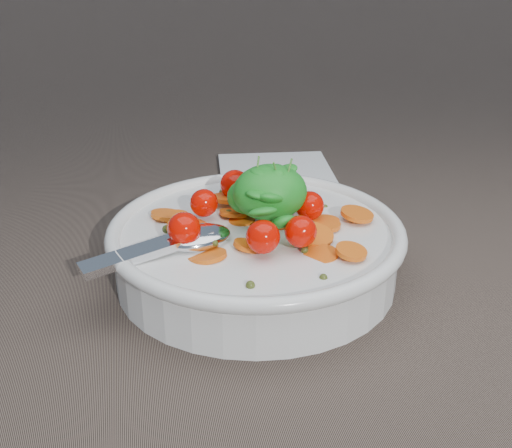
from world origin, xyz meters
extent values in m
plane|color=brown|center=(0.00, 0.00, 0.00)|extent=(6.00, 6.00, 0.00)
cylinder|color=white|center=(0.01, -0.01, 0.02)|extent=(0.24, 0.24, 0.05)
torus|color=white|center=(0.01, -0.01, 0.05)|extent=(0.26, 0.26, 0.01)
cylinder|color=white|center=(0.01, -0.01, 0.00)|extent=(0.12, 0.12, 0.01)
cylinder|color=brown|center=(0.01, -0.01, 0.02)|extent=(0.22, 0.22, 0.04)
cylinder|color=#DB5F12|center=(-0.06, 0.02, 0.05)|extent=(0.03, 0.03, 0.01)
cylinder|color=#DB5F12|center=(0.05, -0.04, 0.05)|extent=(0.04, 0.04, 0.01)
cylinder|color=#DB5F12|center=(-0.05, -0.01, 0.05)|extent=(0.04, 0.04, 0.01)
cylinder|color=#DB5F12|center=(0.06, 0.03, 0.05)|extent=(0.04, 0.04, 0.01)
cylinder|color=#DB5F12|center=(0.00, 0.04, 0.05)|extent=(0.04, 0.04, 0.01)
cylinder|color=#DB5F12|center=(0.05, -0.07, 0.05)|extent=(0.03, 0.03, 0.01)
cylinder|color=#DB5F12|center=(0.10, -0.01, 0.05)|extent=(0.04, 0.04, 0.01)
cylinder|color=#DB5F12|center=(0.00, 0.02, 0.05)|extent=(0.04, 0.04, 0.01)
cylinder|color=#DB5F12|center=(0.03, 0.02, 0.05)|extent=(0.03, 0.03, 0.01)
cylinder|color=#DB5F12|center=(0.03, 0.03, 0.05)|extent=(0.03, 0.03, 0.01)
cylinder|color=#DB5F12|center=(0.00, -0.05, 0.05)|extent=(0.03, 0.03, 0.01)
cylinder|color=#DB5F12|center=(-0.04, -0.05, 0.05)|extent=(0.04, 0.04, 0.01)
cylinder|color=#DB5F12|center=(0.07, -0.02, 0.05)|extent=(0.04, 0.04, 0.01)
cylinder|color=#DB5F12|center=(-0.06, 0.03, 0.05)|extent=(0.04, 0.04, 0.01)
cylinder|color=#DB5F12|center=(0.03, 0.00, 0.05)|extent=(0.04, 0.04, 0.01)
cylinder|color=#DB5F12|center=(-0.05, 0.00, 0.05)|extent=(0.04, 0.04, 0.01)
cylinder|color=#DB5F12|center=(0.04, -0.05, 0.04)|extent=(0.03, 0.03, 0.01)
cylinder|color=#DB5F12|center=(0.07, -0.08, 0.05)|extent=(0.03, 0.03, 0.01)
cylinder|color=#DB5F12|center=(0.07, -0.01, 0.05)|extent=(0.04, 0.04, 0.01)
cylinder|color=#DB5F12|center=(0.00, 0.01, 0.05)|extent=(0.03, 0.03, 0.01)
cylinder|color=#DB5F12|center=(-0.04, -0.01, 0.05)|extent=(0.03, 0.03, 0.01)
sphere|color=#3E4818|center=(0.04, -0.06, 0.05)|extent=(0.01, 0.01, 0.01)
sphere|color=#3E4818|center=(0.08, -0.08, 0.05)|extent=(0.01, 0.01, 0.01)
sphere|color=#3E4818|center=(0.08, 0.02, 0.05)|extent=(0.01, 0.01, 0.01)
sphere|color=#3E4818|center=(0.04, -0.10, 0.05)|extent=(0.01, 0.01, 0.01)
sphere|color=#3E4818|center=(-0.06, 0.00, 0.05)|extent=(0.01, 0.01, 0.01)
sphere|color=#3E4818|center=(0.05, 0.03, 0.05)|extent=(0.00, 0.00, 0.00)
sphere|color=#3E4818|center=(-0.01, 0.06, 0.05)|extent=(0.01, 0.01, 0.01)
sphere|color=#3E4818|center=(-0.01, 0.02, 0.05)|extent=(0.01, 0.01, 0.01)
sphere|color=#3E4818|center=(0.06, 0.05, 0.05)|extent=(0.01, 0.01, 0.01)
sphere|color=#3E4818|center=(0.03, 0.07, 0.05)|extent=(0.01, 0.01, 0.01)
sphere|color=#3E4818|center=(-0.01, -0.11, 0.05)|extent=(0.01, 0.01, 0.01)
sphere|color=#3E4818|center=(0.03, 0.01, 0.05)|extent=(0.01, 0.01, 0.01)
sphere|color=#3E4818|center=(0.02, 0.04, 0.05)|extent=(0.01, 0.01, 0.01)
sphere|color=#3E4818|center=(0.04, 0.03, 0.05)|extent=(0.01, 0.01, 0.01)
sphere|color=#3E4818|center=(-0.03, -0.05, 0.05)|extent=(0.01, 0.01, 0.01)
sphere|color=#3E4818|center=(-0.07, -0.01, 0.05)|extent=(0.01, 0.01, 0.01)
sphere|color=#3E4818|center=(-0.06, -0.02, 0.05)|extent=(0.01, 0.01, 0.01)
sphere|color=#3E4818|center=(0.05, 0.04, 0.05)|extent=(0.01, 0.01, 0.01)
sphere|color=#3E4818|center=(-0.06, -0.01, 0.05)|extent=(0.01, 0.01, 0.01)
sphere|color=#3E4818|center=(0.02, 0.07, 0.05)|extent=(0.01, 0.01, 0.01)
sphere|color=#CB0A00|center=(0.06, -0.01, 0.06)|extent=(0.03, 0.03, 0.03)
sphere|color=#CB0A00|center=(0.05, 0.03, 0.06)|extent=(0.03, 0.03, 0.03)
sphere|color=#CB0A00|center=(0.00, 0.05, 0.06)|extent=(0.03, 0.03, 0.03)
sphere|color=#CB0A00|center=(-0.03, 0.02, 0.06)|extent=(0.02, 0.02, 0.02)
sphere|color=#CB0A00|center=(-0.05, -0.04, 0.06)|extent=(0.03, 0.03, 0.03)
sphere|color=#CB0A00|center=(0.01, -0.06, 0.06)|extent=(0.03, 0.03, 0.03)
sphere|color=#CB0A00|center=(0.04, -0.06, 0.06)|extent=(0.03, 0.03, 0.03)
ellipsoid|color=#1F8B23|center=(0.02, 0.00, 0.08)|extent=(0.06, 0.06, 0.05)
ellipsoid|color=#1F8B23|center=(0.01, 0.01, 0.07)|extent=(0.04, 0.04, 0.03)
ellipsoid|color=#1F8B23|center=(0.04, -0.01, 0.08)|extent=(0.02, 0.02, 0.02)
ellipsoid|color=#1F8B23|center=(0.04, 0.01, 0.09)|extent=(0.02, 0.02, 0.01)
ellipsoid|color=#1F8B23|center=(0.02, 0.01, 0.09)|extent=(0.02, 0.02, 0.01)
ellipsoid|color=#1F8B23|center=(0.03, -0.05, 0.07)|extent=(0.03, 0.03, 0.02)
ellipsoid|color=#1F8B23|center=(0.04, 0.00, 0.09)|extent=(0.03, 0.03, 0.02)
ellipsoid|color=#1F8B23|center=(0.03, 0.00, 0.08)|extent=(0.02, 0.02, 0.01)
ellipsoid|color=#1F8B23|center=(0.04, 0.00, 0.09)|extent=(0.03, 0.02, 0.02)
ellipsoid|color=#1F8B23|center=(0.01, -0.05, 0.08)|extent=(0.02, 0.02, 0.02)
ellipsoid|color=#1F8B23|center=(0.03, -0.01, 0.08)|extent=(0.02, 0.03, 0.02)
ellipsoid|color=#1F8B23|center=(0.01, -0.02, 0.08)|extent=(0.03, 0.03, 0.01)
ellipsoid|color=#1F8B23|center=(0.02, -0.03, 0.08)|extent=(0.03, 0.03, 0.02)
ellipsoid|color=#1F8B23|center=(0.02, -0.01, 0.10)|extent=(0.03, 0.03, 0.01)
ellipsoid|color=#1F8B23|center=(0.02, 0.00, 0.08)|extent=(0.02, 0.02, 0.02)
ellipsoid|color=#1F8B23|center=(0.04, 0.00, 0.08)|extent=(0.03, 0.03, 0.02)
ellipsoid|color=#1F8B23|center=(0.04, -0.01, 0.08)|extent=(0.02, 0.02, 0.02)
ellipsoid|color=#1F8B23|center=(0.02, 0.00, 0.09)|extent=(0.03, 0.03, 0.01)
ellipsoid|color=#1F8B23|center=(0.04, -0.01, 0.09)|extent=(0.03, 0.03, 0.02)
ellipsoid|color=#1F8B23|center=(0.02, 0.01, 0.08)|extent=(0.03, 0.03, 0.02)
ellipsoid|color=#1F8B23|center=(0.03, -0.01, 0.09)|extent=(0.02, 0.02, 0.01)
ellipsoid|color=#1F8B23|center=(0.05, 0.00, 0.08)|extent=(0.02, 0.02, 0.01)
ellipsoid|color=#1F8B23|center=(0.02, 0.00, 0.08)|extent=(0.03, 0.03, 0.02)
ellipsoid|color=#1F8B23|center=(0.03, -0.01, 0.10)|extent=(0.02, 0.02, 0.02)
ellipsoid|color=#1F8B23|center=(0.02, 0.00, 0.09)|extent=(0.03, 0.03, 0.02)
cylinder|color=#4C8C33|center=(0.01, 0.00, 0.09)|extent=(0.01, 0.01, 0.04)
cylinder|color=#4C8C33|center=(0.04, -0.01, 0.09)|extent=(0.01, 0.01, 0.04)
cylinder|color=#4C8C33|center=(0.03, -0.01, 0.09)|extent=(0.01, 0.01, 0.04)
ellipsoid|color=silver|center=(-0.04, -0.03, 0.05)|extent=(0.07, 0.05, 0.02)
cube|color=silver|center=(-0.08, -0.04, 0.05)|extent=(0.11, 0.05, 0.02)
cylinder|color=silver|center=(-0.06, -0.04, 0.05)|extent=(0.02, 0.02, 0.01)
cube|color=white|center=(0.09, 0.24, 0.00)|extent=(0.15, 0.14, 0.01)
camera|label=1|loc=(-0.09, -0.50, 0.29)|focal=45.00mm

